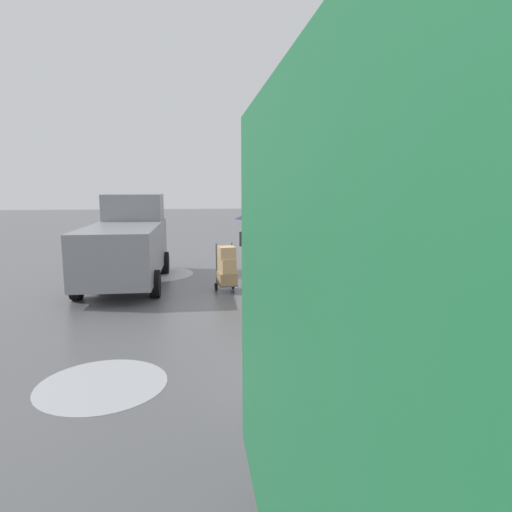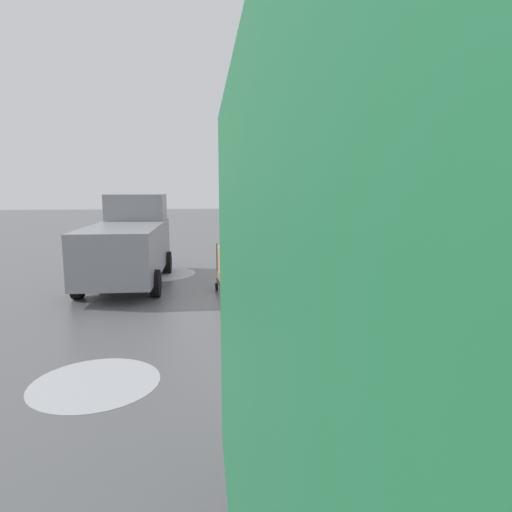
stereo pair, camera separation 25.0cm
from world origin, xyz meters
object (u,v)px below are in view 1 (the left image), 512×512
Objects in this scene: shopping_cart_vendor at (262,268)px; pedestrian_white_side at (323,232)px; pedestrian_black_side at (251,229)px; hand_dolly_boxes at (227,267)px; cargo_van_parked_right at (127,244)px; pedestrian_pink_side at (300,236)px.

pedestrian_white_side is (-1.77, -0.03, 1.00)m from shopping_cart_vendor.
pedestrian_white_side is (-1.97, 1.03, 0.00)m from pedestrian_black_side.
pedestrian_black_side is (-0.81, -1.41, 0.89)m from hand_dolly_boxes.
cargo_van_parked_right is at bearing -16.82° from shopping_cart_vendor.
cargo_van_parked_right reaches higher than shopping_cart_vendor.
cargo_van_parked_right is 4.09m from shopping_cart_vendor.
pedestrian_white_side is at bearing -179.04° from shopping_cart_vendor.
pedestrian_pink_side is at bearing 163.26° from hand_dolly_boxes.
cargo_van_parked_right reaches higher than pedestrian_white_side.
cargo_van_parked_right is 2.49× the size of pedestrian_white_side.
shopping_cart_vendor is at bearing 0.96° from pedestrian_white_side.
hand_dolly_boxes reaches higher than shopping_cart_vendor.
shopping_cart_vendor is (-3.87, 1.17, -0.61)m from cargo_van_parked_right.
pedestrian_pink_side is (-1.89, 0.57, 0.90)m from hand_dolly_boxes.
pedestrian_white_side is at bearing 152.47° from pedestrian_black_side.
pedestrian_black_side is at bearing -61.32° from pedestrian_pink_side.
hand_dolly_boxes is 0.61× the size of pedestrian_white_side.
shopping_cart_vendor is 1.63m from pedestrian_pink_side.
cargo_van_parked_right is at bearing -28.04° from hand_dolly_boxes.
cargo_van_parked_right is at bearing -1.80° from pedestrian_black_side.
pedestrian_pink_side reaches higher than shopping_cart_vendor.
hand_dolly_boxes is 2.18m from pedestrian_pink_side.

